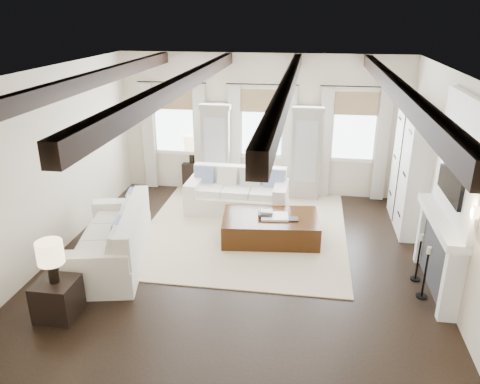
# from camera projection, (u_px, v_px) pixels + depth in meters

# --- Properties ---
(ground) EXTENTS (7.50, 7.50, 0.00)m
(ground) POSITION_uv_depth(u_px,v_px,m) (236.00, 272.00, 7.77)
(ground) COLOR black
(ground) RESTS_ON ground
(room_shell) EXTENTS (6.54, 7.54, 3.22)m
(room_shell) POSITION_uv_depth(u_px,v_px,m) (288.00, 149.00, 7.80)
(room_shell) COLOR beige
(room_shell) RESTS_ON ground
(area_rug) EXTENTS (3.91, 4.26, 0.02)m
(area_rug) POSITION_uv_depth(u_px,v_px,m) (245.00, 230.00, 9.23)
(area_rug) COLOR beige
(area_rug) RESTS_ON ground
(sofa_back) EXTENTS (2.15, 1.02, 0.91)m
(sofa_back) POSITION_uv_depth(u_px,v_px,m) (238.00, 194.00, 10.04)
(sofa_back) COLOR white
(sofa_back) RESTS_ON ground
(sofa_left) EXTENTS (1.52, 2.49, 0.99)m
(sofa_left) POSITION_uv_depth(u_px,v_px,m) (116.00, 241.00, 7.92)
(sofa_left) COLOR white
(sofa_left) RESTS_ON ground
(ottoman) EXTENTS (1.88, 1.29, 0.47)m
(ottoman) POSITION_uv_depth(u_px,v_px,m) (270.00, 228.00, 8.80)
(ottoman) COLOR black
(ottoman) RESTS_ON ground
(tray) EXTENTS (0.54, 0.43, 0.04)m
(tray) POSITION_uv_depth(u_px,v_px,m) (275.00, 217.00, 8.67)
(tray) COLOR white
(tray) RESTS_ON ottoman
(book_lower) EXTENTS (0.28, 0.23, 0.04)m
(book_lower) POSITION_uv_depth(u_px,v_px,m) (265.00, 214.00, 8.68)
(book_lower) COLOR #262628
(book_lower) RESTS_ON tray
(book_upper) EXTENTS (0.24, 0.19, 0.03)m
(book_upper) POSITION_uv_depth(u_px,v_px,m) (267.00, 211.00, 8.71)
(book_upper) COLOR beige
(book_upper) RESTS_ON book_lower
(book_loose) EXTENTS (0.26, 0.20, 0.03)m
(book_loose) POSITION_uv_depth(u_px,v_px,m) (292.00, 219.00, 8.57)
(book_loose) COLOR #262628
(book_loose) RESTS_ON ottoman
(side_table_front) EXTENTS (0.55, 0.55, 0.55)m
(side_table_front) POSITION_uv_depth(u_px,v_px,m) (58.00, 298.00, 6.57)
(side_table_front) COLOR black
(side_table_front) RESTS_ON ground
(lamp_front) EXTENTS (0.36, 0.36, 0.62)m
(lamp_front) POSITION_uv_depth(u_px,v_px,m) (50.00, 255.00, 6.32)
(lamp_front) COLOR black
(lamp_front) RESTS_ON side_table_front
(side_table_back) EXTENTS (0.43, 0.43, 0.64)m
(side_table_back) POSITION_uv_depth(u_px,v_px,m) (193.00, 175.00, 11.37)
(side_table_back) COLOR black
(side_table_back) RESTS_ON ground
(lamp_back) EXTENTS (0.38, 0.38, 0.66)m
(lamp_back) POSITION_uv_depth(u_px,v_px,m) (192.00, 144.00, 11.09)
(lamp_back) COLOR black
(lamp_back) RESTS_ON side_table_back
(candlestick_near) EXTENTS (0.17, 0.17, 0.85)m
(candlestick_near) POSITION_uv_depth(u_px,v_px,m) (425.00, 277.00, 6.96)
(candlestick_near) COLOR black
(candlestick_near) RESTS_ON ground
(candlestick_far) EXTENTS (0.16, 0.16, 0.81)m
(candlestick_far) POSITION_uv_depth(u_px,v_px,m) (418.00, 261.00, 7.43)
(candlestick_far) COLOR black
(candlestick_far) RESTS_ON ground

